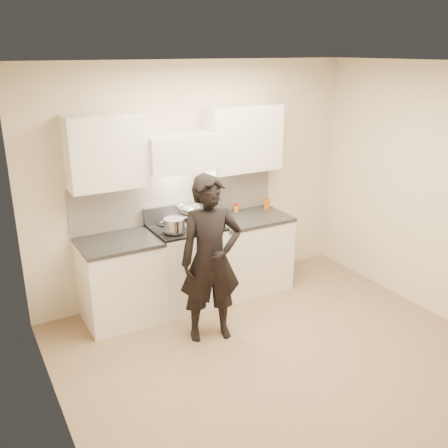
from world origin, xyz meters
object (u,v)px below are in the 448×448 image
object	(u,v)px
wok	(194,210)
person	(211,260)
stove	(187,265)
utensil_crock	(217,206)
counter_right	(248,252)

from	to	relation	value
wok	person	size ratio (longest dim) A/B	0.27
stove	utensil_crock	world-z (taller)	utensil_crock
counter_right	wok	world-z (taller)	wok
utensil_crock	person	size ratio (longest dim) A/B	0.21
counter_right	person	xyz separation A→B (m)	(-0.92, -0.77, 0.39)
stove	wok	bearing A→B (deg)	39.09
stove	wok	xyz separation A→B (m)	(0.18, 0.14, 0.59)
counter_right	person	size ratio (longest dim) A/B	0.54
utensil_crock	stove	bearing A→B (deg)	-154.90
counter_right	person	distance (m)	1.27
wok	utensil_crock	bearing A→B (deg)	16.24
person	stove	bearing A→B (deg)	97.39
counter_right	utensil_crock	distance (m)	0.69
stove	wok	distance (m)	0.63
stove	counter_right	world-z (taller)	stove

